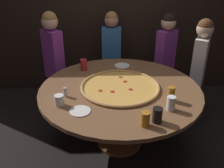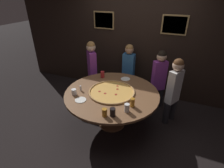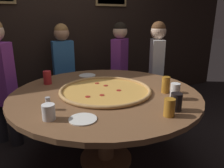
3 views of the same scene
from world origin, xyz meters
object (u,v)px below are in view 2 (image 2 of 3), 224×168
(white_plate_near_front, at_px, (81,100))
(diner_side_right, at_px, (128,68))
(drink_cup_front_edge, at_px, (113,112))
(drink_cup_beside_pizza, at_px, (127,108))
(white_plate_right_side, at_px, (125,79))
(dining_table, at_px, (112,98))
(drink_cup_centre_back, at_px, (105,112))
(giant_pizza, at_px, (112,92))
(diner_far_left, at_px, (174,88))
(drink_cup_by_shaker, at_px, (74,92))
(diner_far_right, at_px, (159,77))
(diner_centre_back, at_px, (92,67))
(condiment_shaker, at_px, (81,88))
(drink_cup_near_right, at_px, (103,74))
(drink_cup_far_left, at_px, (132,102))

(white_plate_near_front, height_order, diner_side_right, diner_side_right)
(drink_cup_front_edge, bearing_deg, diner_side_right, 100.65)
(drink_cup_beside_pizza, height_order, white_plate_right_side, drink_cup_beside_pizza)
(dining_table, relative_size, drink_cup_centre_back, 13.43)
(giant_pizza, bearing_deg, diner_far_left, 28.14)
(dining_table, relative_size, drink_cup_by_shaker, 15.97)
(giant_pizza, distance_m, drink_cup_front_edge, 0.68)
(diner_far_right, bearing_deg, dining_table, 17.82)
(giant_pizza, bearing_deg, dining_table, -89.38)
(diner_side_right, relative_size, diner_centre_back, 0.95)
(drink_cup_by_shaker, bearing_deg, condiment_shaker, 79.38)
(giant_pizza, relative_size, drink_cup_by_shaker, 7.87)
(drink_cup_near_right, relative_size, diner_side_right, 0.10)
(giant_pizza, xyz_separation_m, diner_side_right, (-0.06, 1.17, -0.01))
(white_plate_near_front, xyz_separation_m, condiment_shaker, (-0.17, 0.28, 0.05))
(drink_cup_far_left, distance_m, diner_side_right, 1.54)
(diner_far_right, bearing_deg, drink_cup_front_edge, 39.09)
(drink_cup_centre_back, bearing_deg, drink_cup_beside_pizza, 40.73)
(drink_cup_centre_back, relative_size, diner_far_right, 0.10)
(dining_table, xyz_separation_m, drink_cup_centre_back, (0.17, -0.67, 0.18))
(dining_table, height_order, white_plate_right_side, white_plate_right_side)
(drink_cup_front_edge, bearing_deg, white_plate_near_front, 165.17)
(diner_centre_back, distance_m, diner_far_left, 1.90)
(white_plate_near_front, xyz_separation_m, diner_centre_back, (-0.46, 1.26, 0.05))
(drink_cup_beside_pizza, bearing_deg, diner_far_right, 79.53)
(condiment_shaker, xyz_separation_m, diner_side_right, (0.49, 1.34, -0.04))
(drink_cup_by_shaker, bearing_deg, white_plate_right_side, 55.50)
(drink_cup_by_shaker, height_order, diner_far_right, diner_far_right)
(drink_cup_beside_pizza, relative_size, diner_far_left, 0.10)
(drink_cup_by_shaker, height_order, drink_cup_near_right, drink_cup_near_right)
(drink_cup_far_left, height_order, condiment_shaker, drink_cup_far_left)
(drink_cup_near_right, height_order, condiment_shaker, drink_cup_near_right)
(drink_cup_by_shaker, xyz_separation_m, white_plate_near_front, (0.20, -0.11, -0.05))
(white_plate_right_side, bearing_deg, diner_centre_back, 166.85)
(drink_cup_front_edge, bearing_deg, drink_cup_far_left, 60.11)
(diner_centre_back, height_order, diner_far_left, diner_centre_back)
(diner_centre_back, bearing_deg, diner_side_right, -109.21)
(drink_cup_far_left, distance_m, diner_centre_back, 1.71)
(condiment_shaker, bearing_deg, drink_cup_beside_pizza, -15.39)
(giant_pizza, relative_size, drink_cup_near_right, 6.26)
(dining_table, relative_size, drink_cup_beside_pizza, 12.62)
(giant_pizza, distance_m, white_plate_near_front, 0.59)
(dining_table, height_order, white_plate_near_front, white_plate_near_front)
(drink_cup_centre_back, distance_m, drink_cup_far_left, 0.50)
(drink_cup_near_right, height_order, diner_far_left, diner_far_left)
(white_plate_right_side, bearing_deg, drink_cup_near_right, -166.83)
(dining_table, bearing_deg, white_plate_near_front, -130.92)
(giant_pizza, relative_size, diner_side_right, 0.64)
(drink_cup_centre_back, distance_m, diner_far_right, 1.70)
(drink_cup_centre_back, xyz_separation_m, drink_cup_near_right, (-0.59, 1.16, 0.00))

